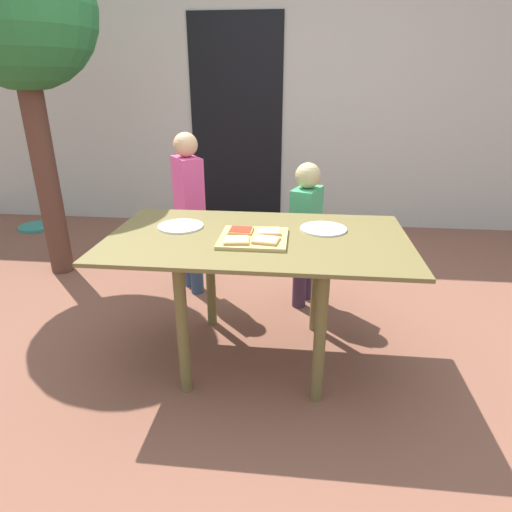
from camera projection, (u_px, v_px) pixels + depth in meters
name	position (u px, v px, depth m)	size (l,w,h in m)	color
ground_plane	(257.00, 356.00, 2.37)	(16.00, 16.00, 0.00)	brown
house_wall_back	(284.00, 94.00, 4.18)	(8.00, 0.20, 2.58)	#BCB7A8
house_door	(237.00, 125.00, 4.24)	(0.90, 0.02, 2.00)	black
dining_table	(257.00, 255.00, 2.14)	(1.47, 0.84, 0.70)	brown
cutting_board	(253.00, 238.00, 2.05)	(0.32, 0.31, 0.02)	tan
pizza_slice_far_right	(269.00, 231.00, 2.10)	(0.13, 0.12, 0.01)	tan
pizza_slice_near_left	(236.00, 240.00, 1.98)	(0.13, 0.12, 0.01)	tan
pizza_slice_near_right	(266.00, 240.00, 1.98)	(0.13, 0.12, 0.01)	tan
pizza_slice_far_left	(241.00, 230.00, 2.11)	(0.12, 0.11, 0.01)	tan
plate_white_left	(181.00, 226.00, 2.23)	(0.24, 0.24, 0.01)	white
plate_white_right	(323.00, 229.00, 2.19)	(0.24, 0.24, 0.01)	white
child_left	(189.00, 205.00, 2.90)	(0.25, 0.28, 1.11)	#304462
child_right	(306.00, 227.00, 2.75)	(0.21, 0.27, 0.95)	#40293E
backyard_tree	(16.00, 13.00, 2.75)	(1.03, 1.03, 2.37)	#543325
garden_hose_coil	(37.00, 227.00, 4.41)	(0.35, 0.35, 0.03)	teal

